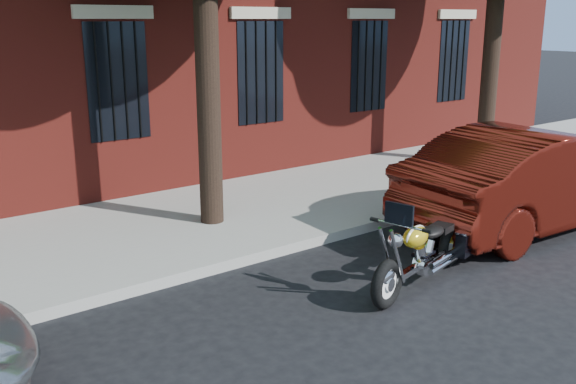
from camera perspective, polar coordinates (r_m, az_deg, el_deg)
ground at (r=7.77m, az=1.37°, el=-9.50°), size 120.00×120.00×0.00m
curb at (r=8.77m, az=-4.35°, el=-6.06°), size 40.00×0.16×0.15m
sidewalk at (r=10.30m, az=-10.15°, el=-2.99°), size 40.00×3.60×0.15m
motorcycle at (r=8.27m, az=12.23°, el=-5.24°), size 2.41×1.02×1.21m
car_maroon at (r=10.87m, az=21.18°, el=1.19°), size 5.02×2.04×1.62m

